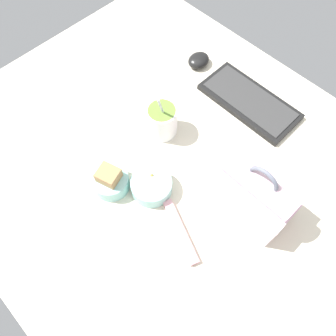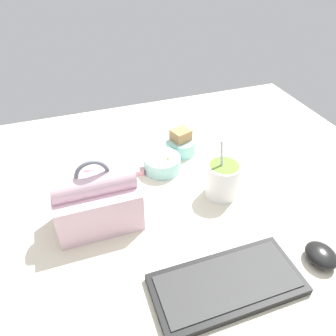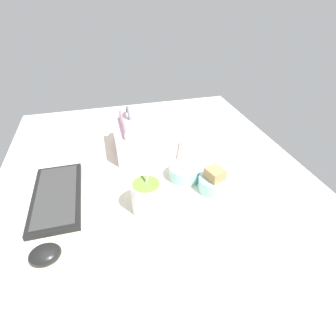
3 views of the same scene
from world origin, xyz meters
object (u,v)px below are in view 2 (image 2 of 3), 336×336
Objects in this scene: bento_bowl_snacks at (162,163)px; bento_bowl_sandwich at (181,144)px; soup_cup at (223,179)px; lunch_bag at (97,202)px; chopstick_case at (115,171)px; keyboard at (227,284)px; computer_mouse at (321,255)px.

bento_bowl_sandwich is at bearing -140.66° from bento_bowl_snacks.
lunch_bag is at bearing -0.47° from soup_cup.
bento_bowl_snacks reaches higher than chopstick_case.
lunch_bag is 1.15× the size of chopstick_case.
bento_bowl_snacks is 0.64× the size of chopstick_case.
soup_cup is 1.64× the size of bento_bowl_sandwich.
soup_cup is at bearing 179.53° from lunch_bag.
keyboard is 1.79× the size of chopstick_case.
computer_mouse is at bearing 128.33° from chopstick_case.
bento_bowl_snacks is (0.02, -42.94, 1.45)cm from keyboard.
lunch_bag is 1.22× the size of soup_cup.
computer_mouse is at bearing 117.73° from bento_bowl_snacks.
keyboard is 48.23cm from chopstick_case.
bento_bowl_sandwich is at bearing -143.36° from lunch_bag.
lunch_bag is 38.36cm from bento_bowl_sandwich.
computer_mouse is (-23.04, 0.93, 0.83)cm from keyboard.
lunch_bag is 27.28cm from bento_bowl_snacks.
bento_bowl_sandwich is 0.57× the size of chopstick_case.
bento_bowl_snacks is 49.57cm from computer_mouse.
lunch_bag is at bearing 36.64° from bento_bowl_sandwich.
soup_cup is (-34.04, 0.28, -1.90)cm from lunch_bag.
soup_cup reaches higher than keyboard.
lunch_bag reaches higher than soup_cup.
bento_bowl_snacks is at bearing 39.34° from bento_bowl_sandwich.
chopstick_case is at bearing -35.93° from soup_cup.
keyboard is 1.91× the size of soup_cup.
lunch_bag reaches higher than keyboard.
soup_cup is 1.47× the size of bento_bowl_snacks.
computer_mouse is 0.44× the size of chopstick_case.
soup_cup reaches higher than chopstick_case.
keyboard is at bearing 128.71° from lunch_bag.
soup_cup reaches higher than bento_bowl_sandwich.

